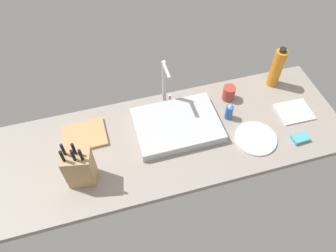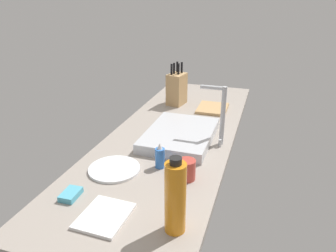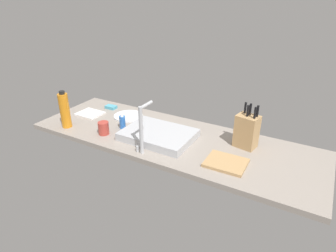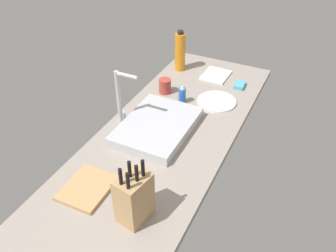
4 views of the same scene
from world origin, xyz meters
TOP-DOWN VIEW (x-y plane):
  - countertop_slab at (0.00, 0.00)cm, footprint 199.54×66.57cm
  - sink_basin at (6.64, 5.73)cm, footprint 46.87×34.03cm
  - faucet at (5.40, 26.27)cm, footprint 5.50×13.24cm
  - knife_block at (-47.64, -12.35)cm, footprint 14.99×12.43cm
  - cutting_board at (-44.06, 13.80)cm, footprint 23.49×19.47cm
  - soap_bottle at (37.44, 5.10)cm, footprint 4.36×4.36cm
  - water_bottle at (74.46, 23.38)cm, footprint 7.08×7.08cm
  - dinner_plate at (46.21, -13.46)cm, footprint 22.98×22.98cm
  - dish_towel at (76.26, -2.14)cm, footprint 19.64×16.63cm
  - coffee_mug at (43.04, 19.09)cm, footprint 7.40×7.40cm
  - dish_sponge at (69.52, -20.37)cm, footprint 9.25×6.38cm

SIDE VIEW (x-z plane):
  - countertop_slab at x=0.00cm, z-range 0.00..3.50cm
  - dinner_plate at x=46.21cm, z-range 3.50..4.70cm
  - dish_towel at x=76.26cm, z-range 3.50..4.70cm
  - cutting_board at x=-44.06cm, z-range 3.50..5.30cm
  - dish_sponge at x=69.52cm, z-range 3.50..5.90cm
  - sink_basin at x=6.64cm, z-range 3.50..8.77cm
  - coffee_mug at x=43.04cm, z-range 3.50..12.47cm
  - soap_bottle at x=37.44cm, z-range 2.60..14.73cm
  - knife_block at x=-47.64cm, z-range 0.20..28.91cm
  - water_bottle at x=74.46cm, z-range 2.75..30.25cm
  - faucet at x=5.40cm, z-range 5.86..36.72cm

